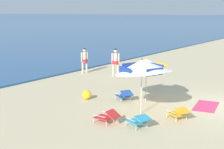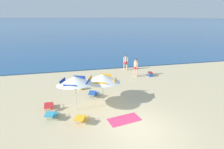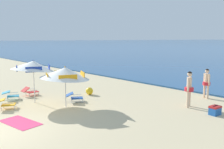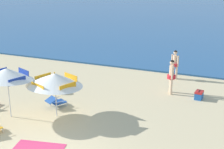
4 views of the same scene
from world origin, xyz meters
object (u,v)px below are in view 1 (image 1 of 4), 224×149
lounge_chair_under_umbrella (139,120)px  lounge_chair_facing_sea (107,116)px  beach_umbrella_striped_second (146,65)px  lounge_chair_beside_umbrella (124,95)px  lounge_chair_spare_folded (179,113)px  cooler_box (131,70)px  person_standing_near_shore (85,59)px  person_standing_beside (115,60)px  beach_towel (206,106)px  beach_ball (87,95)px  beach_umbrella_striped_main (142,66)px

lounge_chair_under_umbrella → lounge_chair_facing_sea: 1.21m
lounge_chair_facing_sea → beach_umbrella_striped_second: bearing=5.3°
lounge_chair_beside_umbrella → lounge_chair_spare_folded: lounge_chair_beside_umbrella is taller
lounge_chair_beside_umbrella → cooler_box: lounge_chair_beside_umbrella is taller
lounge_chair_beside_umbrella → person_standing_near_shore: 7.28m
beach_umbrella_striped_second → lounge_chair_facing_sea: beach_umbrella_striped_second is taller
lounge_chair_facing_sea → person_standing_beside: bearing=32.4°
person_standing_beside → beach_towel: size_ratio=0.97×
cooler_box → beach_towel: size_ratio=0.30×
person_standing_near_shore → beach_ball: bearing=-139.4°
lounge_chair_under_umbrella → beach_ball: size_ratio=2.25×
beach_umbrella_striped_main → beach_umbrella_striped_second: (1.79, 0.78, -0.26)m
lounge_chair_facing_sea → person_standing_near_shore: person_standing_near_shore is taller
beach_umbrella_striped_main → lounge_chair_under_umbrella: size_ratio=2.40×
beach_ball → beach_towel: (2.06, -4.94, -0.21)m
person_standing_beside → lounge_chair_facing_sea: bearing=-147.6°
beach_umbrella_striped_main → beach_umbrella_striped_second: beach_umbrella_striped_main is taller
beach_umbrella_striped_second → person_standing_near_shore: beach_umbrella_striped_second is taller
beach_umbrella_striped_main → cooler_box: (7.23, 4.94, -1.73)m
lounge_chair_under_umbrella → lounge_chair_beside_umbrella: (2.68, 2.34, -0.00)m
person_standing_beside → beach_towel: 7.75m
lounge_chair_beside_umbrella → beach_ball: size_ratio=2.33×
beach_umbrella_striped_second → beach_umbrella_striped_main: bearing=-156.4°
beach_umbrella_striped_main → lounge_chair_beside_umbrella: bearing=51.8°
beach_umbrella_striped_main → person_standing_beside: bearing=41.9°
lounge_chair_spare_folded → lounge_chair_beside_umbrella: bearing=71.0°
lounge_chair_facing_sea → cooler_box: bearing=26.7°
lounge_chair_facing_sea → person_standing_near_shore: size_ratio=0.55×
beach_umbrella_striped_main → beach_ball: (0.48, 3.18, -1.71)m
lounge_chair_under_umbrella → beach_umbrella_striped_second: bearing=25.2°
beach_umbrella_striped_main → person_standing_near_shore: 9.35m
lounge_chair_under_umbrella → beach_towel: size_ratio=0.54×
lounge_chair_spare_folded → beach_towel: (2.35, -0.24, -0.27)m
beach_towel → person_standing_beside: bearing=64.9°
person_standing_beside → lounge_chair_beside_umbrella: bearing=-141.6°
beach_umbrella_striped_second → person_standing_beside: (4.00, 4.42, -0.66)m
beach_umbrella_striped_second → person_standing_beside: size_ratio=1.84×
beach_towel → lounge_chair_facing_sea: bearing=152.1°
beach_umbrella_striped_second → lounge_chair_facing_sea: bearing=-174.7°
lounge_chair_facing_sea → lounge_chair_under_umbrella: bearing=-77.8°
beach_umbrella_striped_second → beach_towel: (0.75, -2.55, -1.66)m
person_standing_near_shore → beach_ball: size_ratio=3.80×
beach_umbrella_striped_main → lounge_chair_under_umbrella: (-1.42, -0.73, -1.65)m
person_standing_beside → cooler_box: 1.67m
lounge_chair_under_umbrella → beach_towel: bearing=-14.7°
lounge_chair_under_umbrella → person_standing_near_shore: (6.93, 8.21, 0.68)m
lounge_chair_under_umbrella → lounge_chair_facing_sea: lounge_chair_facing_sea is taller
beach_umbrella_striped_second → lounge_chair_under_umbrella: (-3.20, -1.51, -1.39)m
person_standing_near_shore → person_standing_beside: 2.30m
person_standing_beside → lounge_chair_under_umbrella: bearing=-140.6°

